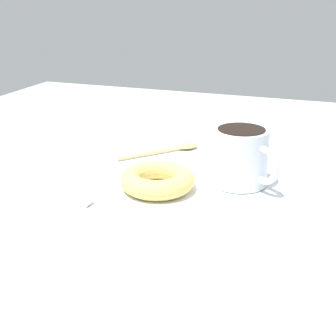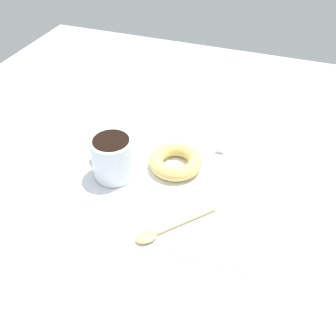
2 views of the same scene
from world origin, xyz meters
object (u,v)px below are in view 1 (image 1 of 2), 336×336
(donut, at_px, (157,180))
(sugar_cube, at_px, (84,199))
(coffee_cup, at_px, (241,156))
(spoon, at_px, (176,148))

(donut, relative_size, sugar_cube, 6.87)
(donut, bearing_deg, coffee_cup, 29.08)
(spoon, distance_m, sugar_cube, 0.24)
(coffee_cup, relative_size, sugar_cube, 6.70)
(spoon, bearing_deg, sugar_cube, -100.03)
(coffee_cup, relative_size, spoon, 0.83)
(spoon, relative_size, sugar_cube, 8.12)
(spoon, bearing_deg, donut, -80.09)
(coffee_cup, xyz_separation_m, spoon, (-0.13, 0.10, -0.04))
(coffee_cup, xyz_separation_m, sugar_cube, (-0.17, -0.13, -0.03))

